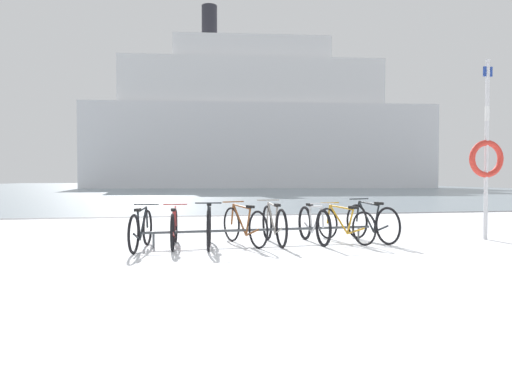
{
  "coord_description": "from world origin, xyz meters",
  "views": [
    {
      "loc": [
        -2.22,
        -5.15,
        1.26
      ],
      "look_at": [
        -0.06,
        6.33,
        0.91
      ],
      "focal_mm": 31.86,
      "sensor_mm": 36.0,
      "label": 1
    }
  ],
  "objects_px": {
    "bicycle_2": "(209,226)",
    "bicycle_5": "(314,224)",
    "bicycle_3": "(244,226)",
    "rescue_post": "(486,155)",
    "bicycle_0": "(141,229)",
    "bicycle_1": "(174,228)",
    "ferry_ship": "(257,127)",
    "bicycle_4": "(274,224)",
    "bicycle_7": "(371,222)",
    "bicycle_6": "(345,224)"
  },
  "relations": [
    {
      "from": "bicycle_2",
      "to": "bicycle_5",
      "type": "relative_size",
      "value": 1.01
    },
    {
      "from": "bicycle_3",
      "to": "bicycle_2",
      "type": "bearing_deg",
      "value": -166.51
    },
    {
      "from": "rescue_post",
      "to": "bicycle_3",
      "type": "bearing_deg",
      "value": 178.18
    },
    {
      "from": "bicycle_3",
      "to": "bicycle_0",
      "type": "bearing_deg",
      "value": -173.69
    },
    {
      "from": "bicycle_1",
      "to": "ferry_ship",
      "type": "bearing_deg",
      "value": 77.58
    },
    {
      "from": "bicycle_0",
      "to": "bicycle_4",
      "type": "xyz_separation_m",
      "value": [
        2.47,
        0.24,
        0.02
      ]
    },
    {
      "from": "bicycle_1",
      "to": "bicycle_4",
      "type": "xyz_separation_m",
      "value": [
        1.89,
        0.02,
        0.03
      ]
    },
    {
      "from": "bicycle_5",
      "to": "ferry_ship",
      "type": "relative_size",
      "value": 0.04
    },
    {
      "from": "bicycle_4",
      "to": "rescue_post",
      "type": "distance_m",
      "value": 4.65
    },
    {
      "from": "bicycle_0",
      "to": "ferry_ship",
      "type": "xyz_separation_m",
      "value": [
        12.07,
        52.43,
        7.79
      ]
    },
    {
      "from": "bicycle_3",
      "to": "rescue_post",
      "type": "bearing_deg",
      "value": -1.82
    },
    {
      "from": "bicycle_2",
      "to": "bicycle_5",
      "type": "distance_m",
      "value": 2.06
    },
    {
      "from": "bicycle_0",
      "to": "bicycle_7",
      "type": "height_order",
      "value": "bicycle_7"
    },
    {
      "from": "bicycle_1",
      "to": "rescue_post",
      "type": "distance_m",
      "value": 6.48
    },
    {
      "from": "bicycle_4",
      "to": "bicycle_7",
      "type": "height_order",
      "value": "bicycle_7"
    },
    {
      "from": "bicycle_0",
      "to": "bicycle_6",
      "type": "height_order",
      "value": "bicycle_0"
    },
    {
      "from": "bicycle_0",
      "to": "bicycle_2",
      "type": "height_order",
      "value": "bicycle_2"
    },
    {
      "from": "bicycle_4",
      "to": "rescue_post",
      "type": "height_order",
      "value": "rescue_post"
    },
    {
      "from": "bicycle_1",
      "to": "bicycle_5",
      "type": "xyz_separation_m",
      "value": [
        2.68,
        -0.02,
        0.01
      ]
    },
    {
      "from": "bicycle_3",
      "to": "bicycle_7",
      "type": "relative_size",
      "value": 1.0
    },
    {
      "from": "ferry_ship",
      "to": "bicycle_0",
      "type": "bearing_deg",
      "value": -102.97
    },
    {
      "from": "bicycle_1",
      "to": "rescue_post",
      "type": "xyz_separation_m",
      "value": [
        6.33,
        -0.17,
        1.4
      ]
    },
    {
      "from": "bicycle_0",
      "to": "bicycle_1",
      "type": "xyz_separation_m",
      "value": [
        0.58,
        0.22,
        -0.01
      ]
    },
    {
      "from": "bicycle_4",
      "to": "bicycle_6",
      "type": "relative_size",
      "value": 1.07
    },
    {
      "from": "bicycle_4",
      "to": "bicycle_5",
      "type": "relative_size",
      "value": 1.07
    },
    {
      "from": "bicycle_0",
      "to": "bicycle_4",
      "type": "height_order",
      "value": "bicycle_4"
    },
    {
      "from": "bicycle_0",
      "to": "bicycle_5",
      "type": "height_order",
      "value": "bicycle_5"
    },
    {
      "from": "bicycle_5",
      "to": "bicycle_0",
      "type": "bearing_deg",
      "value": -176.49
    },
    {
      "from": "bicycle_6",
      "to": "ferry_ship",
      "type": "bearing_deg",
      "value": 81.1
    },
    {
      "from": "bicycle_7",
      "to": "rescue_post",
      "type": "bearing_deg",
      "value": -3.26
    },
    {
      "from": "bicycle_5",
      "to": "bicycle_6",
      "type": "distance_m",
      "value": 0.64
    },
    {
      "from": "bicycle_4",
      "to": "ferry_ship",
      "type": "bearing_deg",
      "value": 79.57
    },
    {
      "from": "bicycle_3",
      "to": "bicycle_6",
      "type": "distance_m",
      "value": 2.02
    },
    {
      "from": "bicycle_2",
      "to": "bicycle_3",
      "type": "height_order",
      "value": "bicycle_2"
    },
    {
      "from": "bicycle_0",
      "to": "rescue_post",
      "type": "xyz_separation_m",
      "value": [
        6.91,
        0.05,
        1.39
      ]
    },
    {
      "from": "bicycle_2",
      "to": "bicycle_7",
      "type": "relative_size",
      "value": 1.0
    },
    {
      "from": "bicycle_0",
      "to": "bicycle_5",
      "type": "distance_m",
      "value": 3.26
    },
    {
      "from": "bicycle_3",
      "to": "bicycle_4",
      "type": "height_order",
      "value": "bicycle_4"
    },
    {
      "from": "bicycle_1",
      "to": "rescue_post",
      "type": "height_order",
      "value": "rescue_post"
    },
    {
      "from": "bicycle_4",
      "to": "bicycle_6",
      "type": "bearing_deg",
      "value": -1.02
    },
    {
      "from": "bicycle_7",
      "to": "bicycle_0",
      "type": "bearing_deg",
      "value": -177.58
    },
    {
      "from": "bicycle_6",
      "to": "rescue_post",
      "type": "xyz_separation_m",
      "value": [
        3.01,
        -0.17,
        1.4
      ]
    },
    {
      "from": "bicycle_5",
      "to": "ferry_ship",
      "type": "bearing_deg",
      "value": 80.42
    },
    {
      "from": "bicycle_4",
      "to": "bicycle_7",
      "type": "relative_size",
      "value": 1.06
    },
    {
      "from": "rescue_post",
      "to": "bicycle_7",
      "type": "bearing_deg",
      "value": 176.74
    },
    {
      "from": "bicycle_0",
      "to": "rescue_post",
      "type": "bearing_deg",
      "value": 0.4
    },
    {
      "from": "bicycle_1",
      "to": "bicycle_2",
      "type": "distance_m",
      "value": 0.65
    },
    {
      "from": "bicycle_1",
      "to": "bicycle_7",
      "type": "relative_size",
      "value": 1.04
    },
    {
      "from": "bicycle_4",
      "to": "ferry_ship",
      "type": "relative_size",
      "value": 0.04
    },
    {
      "from": "bicycle_1",
      "to": "bicycle_5",
      "type": "bearing_deg",
      "value": -0.4
    }
  ]
}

